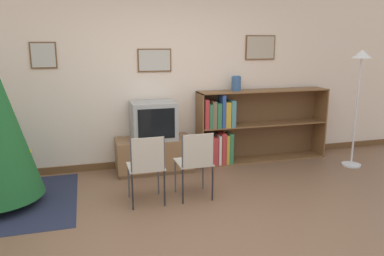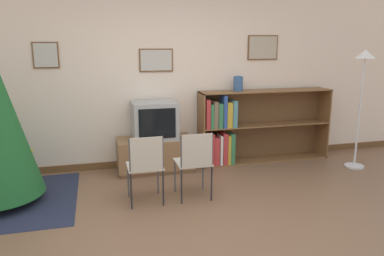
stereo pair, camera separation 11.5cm
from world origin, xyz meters
TOP-DOWN VIEW (x-y plane):
  - ground_plane at (0.00, 0.00)m, footprint 24.00×24.00m
  - wall_back at (0.00, 2.28)m, footprint 8.39×0.11m
  - tv_console at (-0.18, 1.96)m, footprint 1.07×0.50m
  - television at (-0.18, 1.96)m, footprint 0.61×0.49m
  - folding_chair_left at (-0.46, 0.84)m, footprint 0.40×0.40m
  - folding_chair_right at (0.11, 0.84)m, footprint 0.40×0.40m
  - bookshelf at (1.16, 2.05)m, footprint 2.08×0.36m
  - vase at (1.12, 2.08)m, footprint 0.14×0.14m
  - standing_lamp at (2.73, 1.38)m, footprint 0.28×0.28m

SIDE VIEW (x-z plane):
  - ground_plane at x=0.00m, z-range 0.00..0.00m
  - tv_console at x=-0.18m, z-range 0.00..0.49m
  - folding_chair_left at x=-0.46m, z-range 0.06..0.88m
  - folding_chair_right at x=0.11m, z-range 0.06..0.88m
  - bookshelf at x=1.16m, z-range -0.02..1.08m
  - television at x=-0.18m, z-range 0.48..1.01m
  - vase at x=1.12m, z-range 1.11..1.33m
  - standing_lamp at x=2.73m, z-range 0.46..2.18m
  - wall_back at x=0.00m, z-range 0.00..2.70m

